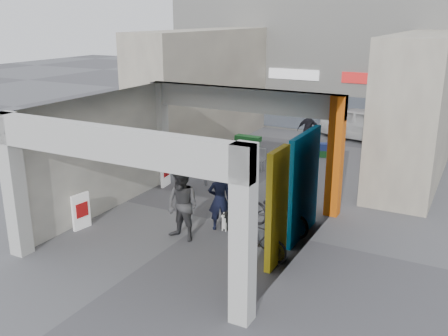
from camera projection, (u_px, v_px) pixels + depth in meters
The scene contains 21 objects.
ground at pixel (209, 219), 14.29m from camera, with size 90.00×90.00×0.00m, color #58595D.
arcade_canopy at pixel (211, 150), 12.68m from camera, with size 6.40×6.45×6.40m.
far_building at pixel (346, 48), 24.93m from camera, with size 18.00×4.08×8.00m.
plaza_bldg_left at pixel (204, 88), 21.90m from camera, with size 2.00×9.00×5.00m, color beige.
plaza_bldg_right at pixel (421, 105), 17.87m from camera, with size 2.00×9.00×5.00m, color beige.
bollard_left at pixel (206, 174), 16.96m from camera, with size 0.09×0.09×0.82m, color gray.
bollard_center at pixel (241, 181), 16.20m from camera, with size 0.09×0.09×0.83m, color gray.
bollard_right at pixel (293, 188), 15.41m from camera, with size 0.09×0.09×0.98m, color gray.
advert_board_near at pixel (81, 211), 13.52m from camera, with size 0.17×0.56×1.00m.
advert_board_far at pixel (165, 172), 16.93m from camera, with size 0.15×0.56×1.00m.
cafe_set at pixel (244, 162), 18.76m from camera, with size 1.36×1.10×0.82m.
produce_stand at pixel (246, 149), 20.43m from camera, with size 1.29×0.70×0.85m.
crate_stack at pixel (323, 150), 20.48m from camera, with size 0.52×0.45×0.56m.
border_collie at pixel (226, 222), 13.52m from camera, with size 0.22×0.43×0.60m.
man_with_dog at pixel (220, 200), 13.39m from camera, with size 0.62×0.41×1.70m, color black.
man_back_turned at pixel (182, 206), 12.72m from camera, with size 0.92×0.71×1.89m, color #3D3D40.
man_elderly at pixel (283, 202), 13.52m from camera, with size 0.73×0.47×1.49m, color #5A88B0.
man_crates at pixel (308, 130), 21.59m from camera, with size 0.96×0.40×1.64m, color black.
bicycle_front at pixel (277, 213), 13.35m from camera, with size 0.71×2.02×1.06m, color black.
bicycle_rear at pixel (260, 239), 11.90m from camera, with size 0.45×1.58×0.95m, color black.
white_van at pixel (368, 125), 22.92m from camera, with size 1.79×4.46×1.52m, color silver.
Camera 1 is at (6.58, -11.48, 5.61)m, focal length 40.00 mm.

